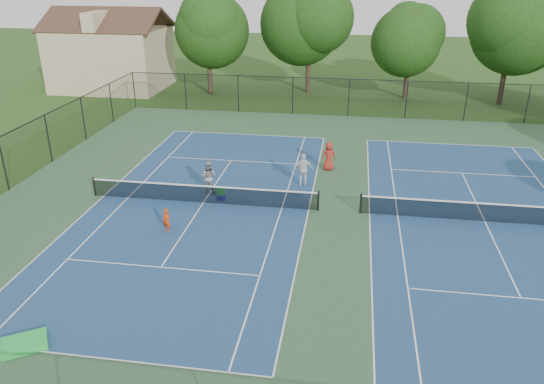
% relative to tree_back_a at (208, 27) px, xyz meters
% --- Properties ---
extents(ground, '(140.00, 140.00, 0.00)m').
position_rel_tree_back_a_xyz_m(ground, '(13.00, -24.00, -6.04)').
color(ground, '#234716').
rests_on(ground, ground).
extents(court_pad, '(36.00, 36.00, 0.01)m').
position_rel_tree_back_a_xyz_m(court_pad, '(13.00, -24.00, -6.03)').
color(court_pad, '#325939').
rests_on(court_pad, ground).
extents(tennis_court_left, '(12.00, 23.83, 1.07)m').
position_rel_tree_back_a_xyz_m(tennis_court_left, '(6.00, -24.00, -5.94)').
color(tennis_court_left, navy).
rests_on(tennis_court_left, ground).
extents(tennis_court_right, '(12.00, 23.83, 1.07)m').
position_rel_tree_back_a_xyz_m(tennis_court_right, '(20.00, -24.00, -5.94)').
color(tennis_court_right, navy).
rests_on(tennis_court_right, ground).
extents(perimeter_fence, '(36.08, 36.08, 3.02)m').
position_rel_tree_back_a_xyz_m(perimeter_fence, '(13.00, -24.00, -4.44)').
color(perimeter_fence, black).
rests_on(perimeter_fence, ground).
extents(tree_back_a, '(6.80, 6.80, 9.15)m').
position_rel_tree_back_a_xyz_m(tree_back_a, '(0.00, 0.00, 0.00)').
color(tree_back_a, '#2D2116').
rests_on(tree_back_a, ground).
extents(tree_back_b, '(7.60, 7.60, 10.03)m').
position_rel_tree_back_a_xyz_m(tree_back_b, '(9.00, 2.00, 0.56)').
color(tree_back_b, '#2D2116').
rests_on(tree_back_b, ground).
extents(tree_back_c, '(6.00, 6.00, 8.40)m').
position_rel_tree_back_a_xyz_m(tree_back_c, '(18.00, 1.00, -0.56)').
color(tree_back_c, '#2D2116').
rests_on(tree_back_c, ground).
extents(tree_back_d, '(7.80, 7.80, 10.37)m').
position_rel_tree_back_a_xyz_m(tree_back_d, '(26.00, 0.00, 0.79)').
color(tree_back_d, '#2D2116').
rests_on(tree_back_d, ground).
extents(clapboard_house, '(10.80, 8.10, 7.65)m').
position_rel_tree_back_a_xyz_m(clapboard_house, '(-10.00, 1.00, -2.95)').
color(clapboard_house, tan).
rests_on(clapboard_house, ground).
extents(child_player, '(0.49, 0.41, 1.14)m').
position_rel_tree_back_a_xyz_m(child_player, '(5.21, -27.32, -5.47)').
color(child_player, red).
rests_on(child_player, ground).
extents(instructor, '(0.96, 0.79, 1.80)m').
position_rel_tree_back_a_xyz_m(instructor, '(5.96, -22.63, -5.14)').
color(instructor, gray).
rests_on(instructor, ground).
extents(bystander_a, '(1.18, 0.74, 1.88)m').
position_rel_tree_back_a_xyz_m(bystander_a, '(10.88, -20.87, -5.10)').
color(bystander_a, silver).
rests_on(bystander_a, ground).
extents(bystander_c, '(0.95, 0.75, 1.71)m').
position_rel_tree_back_a_xyz_m(bystander_c, '(12.14, -18.22, -5.18)').
color(bystander_c, maroon).
rests_on(bystander_c, ground).
extents(ball_crate, '(0.43, 0.41, 0.29)m').
position_rel_tree_back_a_xyz_m(ball_crate, '(6.81, -23.46, -5.89)').
color(ball_crate, '#161B9C').
rests_on(ball_crate, ground).
extents(ball_hopper, '(0.41, 0.38, 0.41)m').
position_rel_tree_back_a_xyz_m(ball_hopper, '(6.81, -23.46, -5.55)').
color(ball_hopper, green).
rests_on(ball_hopper, ball_crate).
extents(green_tarp, '(1.74, 1.64, 0.17)m').
position_rel_tree_back_a_xyz_m(green_tarp, '(3.26, -35.71, -5.94)').
color(green_tarp, green).
rests_on(green_tarp, ground).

